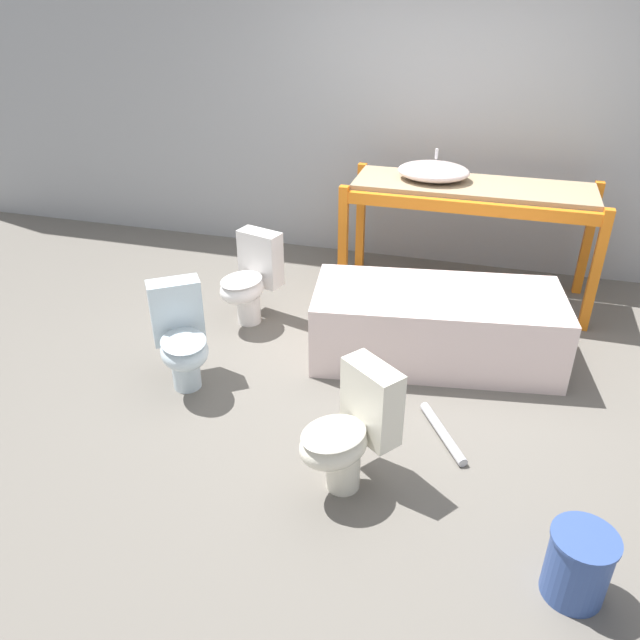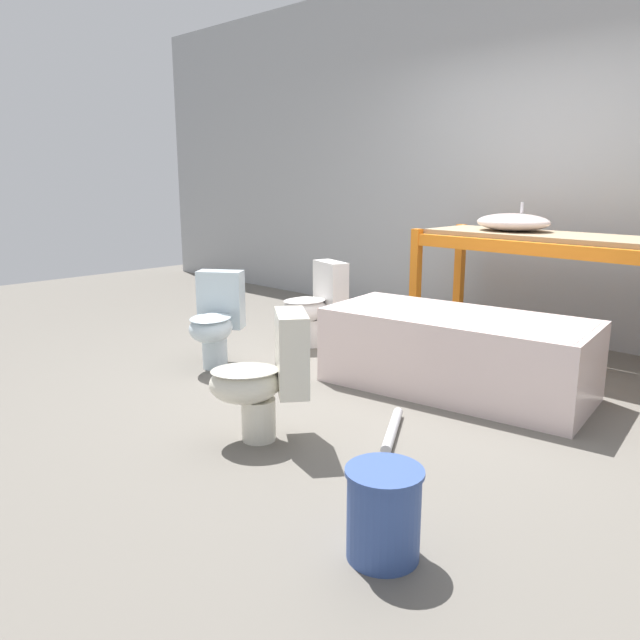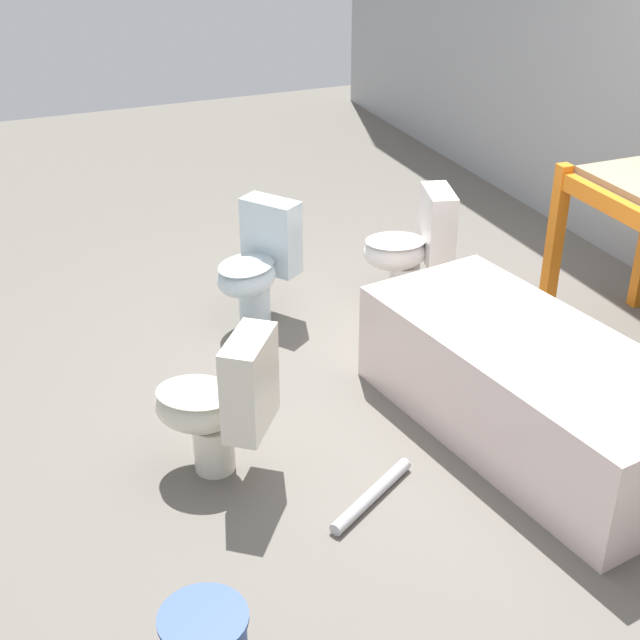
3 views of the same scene
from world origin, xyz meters
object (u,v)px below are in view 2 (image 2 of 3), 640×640
object	(u,v)px
bathtub_main	(456,347)
toilet_far	(316,303)
sink_basin	(513,222)
bucket_white	(384,512)
toilet_extra	(215,319)
toilet_near	(265,376)

from	to	relation	value
bathtub_main	toilet_far	size ratio (longest dim) A/B	2.58
sink_basin	bucket_white	world-z (taller)	sink_basin
toilet_far	toilet_extra	xyz separation A→B (m)	(-0.11, -0.93, 0.00)
toilet_near	toilet_far	bearing A→B (deg)	164.24
sink_basin	toilet_far	size ratio (longest dim) A/B	0.82
sink_basin	bathtub_main	bearing A→B (deg)	-78.66
toilet_near	toilet_far	distance (m)	1.91
toilet_far	sink_basin	bearing A→B (deg)	52.93
toilet_extra	bucket_white	distance (m)	2.57
toilet_near	toilet_extra	distance (m)	1.39
toilet_extra	toilet_far	bearing A→B (deg)	48.35
sink_basin	toilet_near	world-z (taller)	sink_basin
sink_basin	toilet_extra	size ratio (longest dim) A/B	0.82
bathtub_main	toilet_near	distance (m)	1.41
sink_basin	toilet_extra	world-z (taller)	sink_basin
bathtub_main	sink_basin	bearing A→B (deg)	92.66
toilet_near	bucket_white	world-z (taller)	toilet_near
bathtub_main	toilet_far	distance (m)	1.44
toilet_far	toilet_near	bearing A→B (deg)	-37.05
toilet_near	bucket_white	xyz separation A→B (m)	(1.11, -0.39, -0.17)
bathtub_main	toilet_near	world-z (taller)	toilet_near
toilet_extra	bathtub_main	bearing A→B (deg)	-8.38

